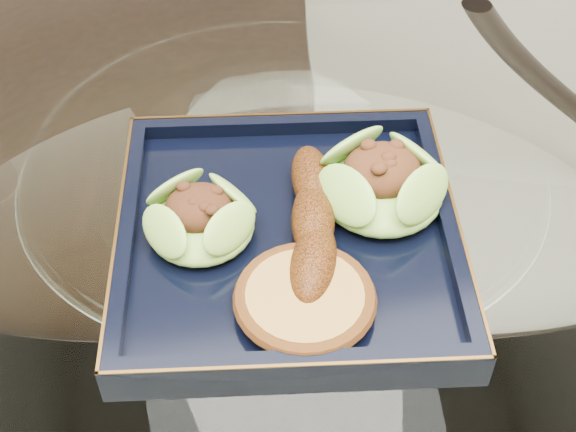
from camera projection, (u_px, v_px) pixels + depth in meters
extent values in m
cylinder|color=white|center=(283.00, 209.00, 0.70)|extent=(1.10, 1.10, 0.01)
torus|color=black|center=(283.00, 209.00, 0.70)|extent=(1.13, 1.13, 0.02)
cylinder|color=black|center=(433.00, 231.00, 1.20)|extent=(0.04, 0.04, 0.75)
cylinder|color=black|center=(51.00, 287.00, 1.12)|extent=(0.04, 0.04, 0.75)
cube|color=black|center=(176.00, 141.00, 1.26)|extent=(0.45, 0.45, 0.04)
cylinder|color=black|center=(79.00, 310.00, 1.31)|extent=(0.03, 0.03, 0.41)
cylinder|color=black|center=(279.00, 312.00, 1.30)|extent=(0.03, 0.03, 0.41)
cylinder|color=black|center=(112.00, 173.00, 1.54)|extent=(0.03, 0.03, 0.41)
cylinder|color=black|center=(283.00, 175.00, 1.53)|extent=(0.03, 0.03, 0.41)
cube|color=black|center=(288.00, 242.00, 0.65)|extent=(0.31, 0.31, 0.02)
ellipsoid|color=#6DAC31|center=(200.00, 221.00, 0.63)|extent=(0.10, 0.10, 0.03)
ellipsoid|color=#6DAF32|center=(382.00, 186.00, 0.65)|extent=(0.11, 0.11, 0.04)
ellipsoid|color=#5D2A09|center=(313.00, 220.00, 0.63)|extent=(0.07, 0.17, 0.03)
cylinder|color=#B3843B|center=(305.00, 301.00, 0.58)|extent=(0.12, 0.12, 0.02)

